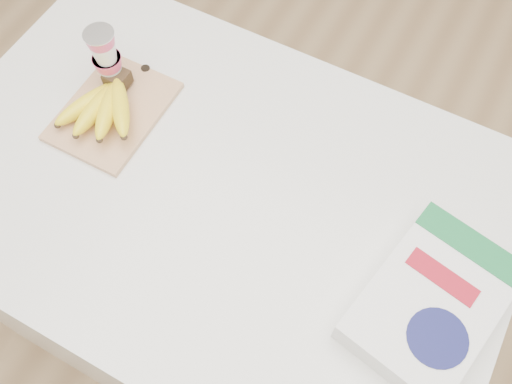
# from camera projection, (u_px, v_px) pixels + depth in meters

# --- Properties ---
(room) EXTENTS (4.00, 4.00, 4.00)m
(room) POSITION_uv_depth(u_px,v_px,m) (191.00, 9.00, 0.71)
(room) COLOR tan
(room) RESTS_ON ground
(table) EXTENTS (1.18, 0.79, 0.88)m
(table) POSITION_uv_depth(u_px,v_px,m) (225.00, 267.00, 1.51)
(table) COLOR white
(table) RESTS_ON ground
(cutting_board) EXTENTS (0.19, 0.26, 0.01)m
(cutting_board) POSITION_uv_depth(u_px,v_px,m) (113.00, 111.00, 1.20)
(cutting_board) COLOR #DFAB7A
(cutting_board) RESTS_ON table
(bananas) EXTENTS (0.18, 0.19, 0.07)m
(bananas) POSITION_uv_depth(u_px,v_px,m) (104.00, 104.00, 1.17)
(bananas) COLOR #382816
(bananas) RESTS_ON cutting_board
(yogurt_stack) EXTENTS (0.07, 0.06, 0.15)m
(yogurt_stack) POSITION_uv_depth(u_px,v_px,m) (106.00, 56.00, 1.16)
(yogurt_stack) COLOR white
(yogurt_stack) RESTS_ON cutting_board
(cereal_box) EXTENTS (0.26, 0.33, 0.07)m
(cereal_box) POSITION_uv_depth(u_px,v_px,m) (431.00, 302.00, 0.98)
(cereal_box) COLOR white
(cereal_box) RESTS_ON table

